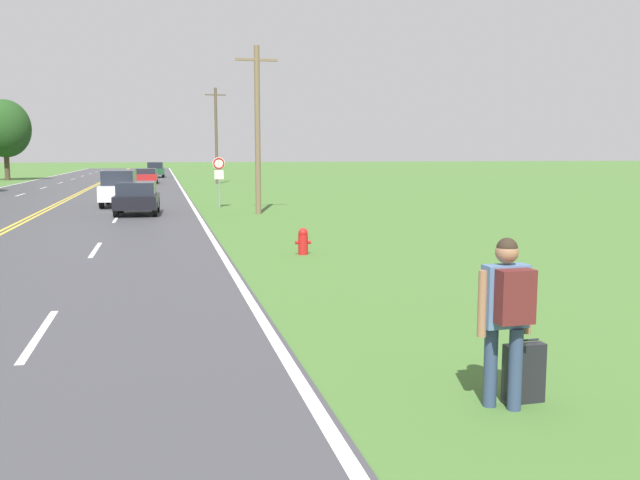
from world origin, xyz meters
TOP-DOWN VIEW (x-y plane):
  - hitchhiker_person at (8.71, 3.28)m, footprint 0.61×0.44m
  - suitcase at (9.01, 3.42)m, footprint 0.46×0.15m
  - fire_hydrant at (8.89, 14.42)m, footprint 0.42×0.26m
  - traffic_sign at (8.07, 30.53)m, footprint 0.60×0.10m
  - utility_pole_midground at (9.44, 26.65)m, footprint 1.80×0.24m
  - utility_pole_far at (10.06, 56.55)m, footprint 1.80×0.24m
  - tree_far_back at (-9.37, 69.17)m, footprint 4.88×4.88m
  - car_black_hatchback_nearest at (4.26, 27.43)m, footprint 1.92×3.51m
  - car_white_suv_approaching at (3.26, 32.72)m, footprint 1.81×4.78m
  - car_red_sedan_mid_near at (4.05, 58.60)m, footprint 2.01×4.41m
  - car_dark_green_suv_mid_far at (4.77, 73.75)m, footprint 1.94×4.27m

SIDE VIEW (x-z plane):
  - suitcase at x=9.01m, z-range -0.02..0.67m
  - fire_hydrant at x=8.89m, z-range 0.01..0.71m
  - car_red_sedan_mid_near at x=4.05m, z-range 0.04..1.35m
  - car_black_hatchback_nearest at x=4.26m, z-range 0.06..1.48m
  - car_dark_green_suv_mid_far at x=4.77m, z-range 0.06..1.73m
  - car_white_suv_approaching at x=3.26m, z-range 0.06..1.86m
  - hitchhiker_person at x=8.71m, z-range 0.20..2.01m
  - traffic_sign at x=8.07m, z-range 0.62..3.08m
  - utility_pole_midground at x=9.44m, z-range 0.15..7.38m
  - utility_pole_far at x=10.06m, z-range 0.15..8.35m
  - tree_far_back at x=-9.37m, z-range 1.10..8.94m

